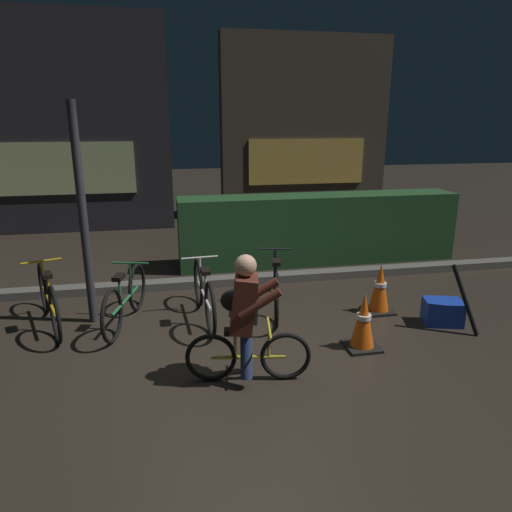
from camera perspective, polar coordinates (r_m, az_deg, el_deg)
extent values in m
plane|color=#2D261E|center=(5.04, -0.93, -11.91)|extent=(40.00, 40.00, 0.00)
cube|color=#56544F|center=(7.01, -4.15, -3.08)|extent=(12.00, 0.24, 0.12)
cube|color=#214723|center=(8.11, 7.71, 3.35)|extent=(4.80, 0.70, 1.17)
cube|color=#262328|center=(11.15, -24.81, 14.35)|extent=(5.31, 0.50, 4.57)
cube|color=#BFCC8C|center=(10.93, -24.57, 9.70)|extent=(3.72, 0.04, 1.10)
cube|color=#42382D|center=(12.10, 5.99, 15.31)|extent=(4.21, 0.50, 4.38)
cube|color=#E5B751|center=(11.88, 6.26, 11.46)|extent=(2.95, 0.04, 1.10)
cylinder|color=#2D2D33|center=(5.75, -20.48, 4.46)|extent=(0.10, 0.10, 2.61)
torus|color=black|center=(6.52, -24.67, -3.59)|extent=(0.26, 0.64, 0.66)
torus|color=black|center=(5.60, -23.47, -6.63)|extent=(0.26, 0.64, 0.66)
cylinder|color=gold|center=(6.06, -24.12, -4.99)|extent=(0.36, 0.94, 0.04)
cylinder|color=gold|center=(5.83, -24.11, -3.84)|extent=(0.03, 0.03, 0.37)
cube|color=black|center=(5.78, -24.32, -2.12)|extent=(0.16, 0.22, 0.05)
cylinder|color=gold|center=(6.25, -24.65, -2.40)|extent=(0.03, 0.03, 0.42)
cylinder|color=gold|center=(6.19, -24.88, -0.58)|extent=(0.44, 0.18, 0.02)
torus|color=black|center=(6.22, -14.40, -3.70)|extent=(0.20, 0.61, 0.62)
torus|color=black|center=(5.41, -17.27, -7.01)|extent=(0.20, 0.61, 0.62)
cylinder|color=#236B38|center=(5.81, -15.73, -5.24)|extent=(0.26, 0.90, 0.04)
cylinder|color=#236B38|center=(5.61, -16.38, -4.19)|extent=(0.03, 0.03, 0.35)
cube|color=black|center=(5.55, -16.52, -2.52)|extent=(0.15, 0.22, 0.05)
cylinder|color=#236B38|center=(5.97, -15.11, -2.62)|extent=(0.03, 0.03, 0.39)
cylinder|color=#236B38|center=(5.91, -15.25, -0.83)|extent=(0.45, 0.14, 0.02)
torus|color=black|center=(6.20, -7.10, -3.23)|extent=(0.09, 0.65, 0.64)
torus|color=black|center=(5.32, -5.64, -6.58)|extent=(0.09, 0.65, 0.64)
cylinder|color=silver|center=(5.76, -6.42, -4.77)|extent=(0.10, 0.96, 0.04)
cylinder|color=silver|center=(5.54, -6.22, -3.64)|extent=(0.03, 0.03, 0.36)
cube|color=black|center=(5.48, -6.28, -1.87)|extent=(0.11, 0.21, 0.05)
cylinder|color=silver|center=(5.94, -6.87, -2.06)|extent=(0.03, 0.03, 0.41)
cylinder|color=silver|center=(5.88, -6.94, -0.18)|extent=(0.46, 0.05, 0.02)
torus|color=black|center=(6.46, 2.39, -2.20)|extent=(0.19, 0.66, 0.67)
torus|color=black|center=(5.52, 2.53, -5.49)|extent=(0.19, 0.66, 0.67)
cylinder|color=black|center=(5.99, 2.45, -3.72)|extent=(0.25, 0.98, 0.04)
cylinder|color=black|center=(5.76, 2.50, -2.56)|extent=(0.03, 0.03, 0.37)
cube|color=black|center=(5.70, 2.52, -0.78)|extent=(0.14, 0.22, 0.05)
cylinder|color=black|center=(6.18, 2.44, -1.01)|extent=(0.03, 0.03, 0.42)
cylinder|color=black|center=(6.12, 2.46, 0.87)|extent=(0.45, 0.12, 0.02)
cube|color=black|center=(5.28, 12.85, -10.75)|extent=(0.36, 0.36, 0.03)
cone|color=#EA560F|center=(5.15, 13.07, -7.57)|extent=(0.26, 0.26, 0.61)
cylinder|color=white|center=(5.14, 13.09, -7.26)|extent=(0.16, 0.16, 0.05)
cube|color=black|center=(6.27, 14.77, -6.47)|extent=(0.36, 0.36, 0.03)
cone|color=#EA560F|center=(6.15, 14.99, -3.66)|extent=(0.26, 0.26, 0.62)
cylinder|color=white|center=(6.14, 15.01, -3.38)|extent=(0.16, 0.16, 0.05)
cube|color=#193DB7|center=(6.10, 21.94, -6.40)|extent=(0.51, 0.43, 0.30)
torus|color=black|center=(4.49, 3.65, -12.20)|extent=(0.48, 0.12, 0.48)
torus|color=black|center=(4.48, -5.57, -12.33)|extent=(0.48, 0.12, 0.48)
cylinder|color=gold|center=(4.47, -0.95, -12.31)|extent=(0.70, 0.15, 0.04)
cylinder|color=gold|center=(4.41, -2.59, -10.82)|extent=(0.03, 0.03, 0.26)
cube|color=black|center=(4.35, -2.61, -9.27)|extent=(0.21, 0.13, 0.05)
cylinder|color=gold|center=(4.41, 1.60, -10.56)|extent=(0.03, 0.03, 0.30)
cylinder|color=gold|center=(4.34, 1.61, -8.81)|extent=(0.10, 0.46, 0.02)
cylinder|color=navy|center=(4.53, -1.24, -11.04)|extent=(0.14, 0.22, 0.42)
cylinder|color=navy|center=(4.35, -1.19, -12.25)|extent=(0.14, 0.22, 0.42)
cube|color=#512319|center=(4.24, -1.53, -5.84)|extent=(0.31, 0.36, 0.54)
sphere|color=tan|center=(4.11, -1.29, -1.18)|extent=(0.20, 0.20, 0.20)
cylinder|color=#512319|center=(4.35, 0.29, -4.51)|extent=(0.40, 0.14, 0.29)
cylinder|color=#512319|center=(4.09, 0.46, -5.90)|extent=(0.40, 0.14, 0.29)
ellipsoid|color=black|center=(4.44, -2.34, -5.47)|extent=(0.34, 0.21, 0.24)
cylinder|color=black|center=(5.88, 24.31, -4.94)|extent=(0.28, 0.34, 0.80)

